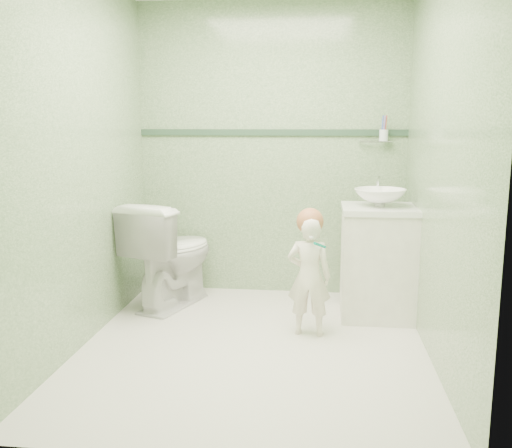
# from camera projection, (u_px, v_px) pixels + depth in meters

# --- Properties ---
(ground) EXTENTS (2.50, 2.50, 0.00)m
(ground) POSITION_uv_depth(u_px,v_px,m) (253.00, 347.00, 3.61)
(ground) COLOR silver
(ground) RESTS_ON ground
(room_shell) EXTENTS (2.50, 2.54, 2.40)m
(room_shell) POSITION_uv_depth(u_px,v_px,m) (253.00, 160.00, 3.39)
(room_shell) COLOR gray
(room_shell) RESTS_ON ground
(trim_stripe) EXTENTS (2.20, 0.02, 0.05)m
(trim_stripe) POSITION_uv_depth(u_px,v_px,m) (271.00, 132.00, 4.58)
(trim_stripe) COLOR #2B4633
(trim_stripe) RESTS_ON room_shell
(vanity) EXTENTS (0.52, 0.50, 0.80)m
(vanity) POSITION_uv_depth(u_px,v_px,m) (377.00, 264.00, 4.12)
(vanity) COLOR white
(vanity) RESTS_ON ground
(counter) EXTENTS (0.54, 0.52, 0.04)m
(counter) POSITION_uv_depth(u_px,v_px,m) (379.00, 209.00, 4.05)
(counter) COLOR white
(counter) RESTS_ON vanity
(basin) EXTENTS (0.37, 0.37, 0.13)m
(basin) POSITION_uv_depth(u_px,v_px,m) (380.00, 198.00, 4.04)
(basin) COLOR white
(basin) RESTS_ON counter
(faucet) EXTENTS (0.03, 0.13, 0.18)m
(faucet) POSITION_uv_depth(u_px,v_px,m) (378.00, 184.00, 4.20)
(faucet) COLOR silver
(faucet) RESTS_ON counter
(cup_holder) EXTENTS (0.26, 0.07, 0.21)m
(cup_holder) POSITION_uv_depth(u_px,v_px,m) (383.00, 135.00, 4.42)
(cup_holder) COLOR silver
(cup_holder) RESTS_ON room_shell
(toilet) EXTENTS (0.71, 0.93, 0.83)m
(toilet) POSITION_uv_depth(u_px,v_px,m) (172.00, 253.00, 4.38)
(toilet) COLOR white
(toilet) RESTS_ON ground
(toddler) EXTENTS (0.31, 0.22, 0.81)m
(toddler) POSITION_uv_depth(u_px,v_px,m) (309.00, 276.00, 3.76)
(toddler) COLOR white
(toddler) RESTS_ON ground
(hair_cap) EXTENTS (0.18, 0.18, 0.18)m
(hair_cap) POSITION_uv_depth(u_px,v_px,m) (310.00, 221.00, 3.71)
(hair_cap) COLOR #AF6740
(hair_cap) RESTS_ON toddler
(teal_toothbrush) EXTENTS (0.11, 0.13, 0.08)m
(teal_toothbrush) POSITION_uv_depth(u_px,v_px,m) (319.00, 244.00, 3.58)
(teal_toothbrush) COLOR #00806E
(teal_toothbrush) RESTS_ON toddler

